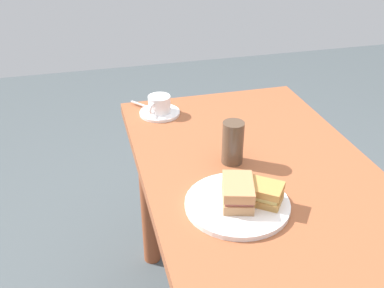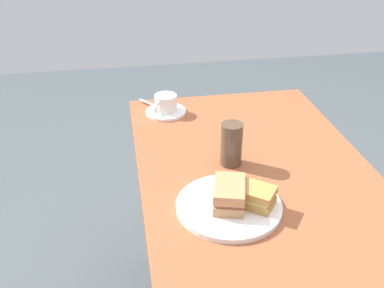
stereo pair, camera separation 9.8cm
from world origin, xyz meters
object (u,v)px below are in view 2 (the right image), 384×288
(sandwich_plate, at_px, (229,206))
(coffee_cup, at_px, (165,103))
(coffee_saucer, at_px, (166,112))
(drinking_glass, at_px, (231,144))
(sandwich_back, at_px, (249,195))
(dining_table, at_px, (258,215))
(spoon, at_px, (152,104))
(sandwich_front, at_px, (229,194))

(sandwich_plate, height_order, coffee_cup, coffee_cup)
(coffee_saucer, bearing_deg, drinking_glass, 21.68)
(sandwich_back, relative_size, coffee_saucer, 0.98)
(dining_table, distance_m, coffee_saucer, 0.53)
(dining_table, xyz_separation_m, sandwich_back, (0.12, -0.07, 0.17))
(dining_table, height_order, sandwich_back, sandwich_back)
(drinking_glass, bearing_deg, spoon, -155.69)
(sandwich_plate, relative_size, drinking_glass, 2.07)
(coffee_cup, bearing_deg, spoon, -142.84)
(sandwich_back, height_order, spoon, sandwich_back)
(dining_table, xyz_separation_m, drinking_glass, (-0.09, -0.07, 0.20))
(sandwich_back, bearing_deg, coffee_saucer, -166.26)
(sandwich_plate, bearing_deg, sandwich_back, 85.73)
(sandwich_plate, xyz_separation_m, coffee_saucer, (-0.58, -0.09, -0.00))
(sandwich_front, relative_size, drinking_glass, 1.01)
(spoon, bearing_deg, coffee_cup, 37.16)
(spoon, bearing_deg, sandwich_front, 12.15)
(dining_table, distance_m, coffee_cup, 0.54)
(sandwich_plate, bearing_deg, sandwich_front, -79.38)
(coffee_cup, xyz_separation_m, spoon, (-0.06, -0.05, -0.03))
(drinking_glass, bearing_deg, sandwich_back, -1.38)
(sandwich_front, xyz_separation_m, drinking_glass, (-0.21, 0.06, 0.02))
(coffee_saucer, height_order, drinking_glass, drinking_glass)
(sandwich_plate, xyz_separation_m, spoon, (-0.64, -0.14, 0.01))
(sandwich_plate, relative_size, sandwich_back, 1.90)
(dining_table, relative_size, coffee_cup, 12.59)
(sandwich_front, xyz_separation_m, sandwich_back, (0.00, 0.05, -0.00))
(coffee_saucer, xyz_separation_m, spoon, (-0.06, -0.05, 0.01))
(dining_table, xyz_separation_m, spoon, (-0.52, -0.26, 0.15))
(dining_table, xyz_separation_m, sandwich_front, (0.12, -0.12, 0.18))
(dining_table, relative_size, spoon, 13.93)
(sandwich_plate, bearing_deg, coffee_saucer, -171.06)
(spoon, bearing_deg, sandwich_back, 16.42)
(coffee_saucer, relative_size, coffee_cup, 1.56)
(sandwich_front, bearing_deg, sandwich_back, 85.85)
(coffee_saucer, xyz_separation_m, coffee_cup, (0.00, -0.00, 0.04))
(sandwich_plate, bearing_deg, coffee_cup, -170.93)
(dining_table, relative_size, drinking_glass, 8.97)
(coffee_saucer, bearing_deg, sandwich_back, 13.74)
(sandwich_back, distance_m, drinking_glass, 0.21)
(dining_table, height_order, drinking_glass, drinking_glass)
(dining_table, height_order, spoon, spoon)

